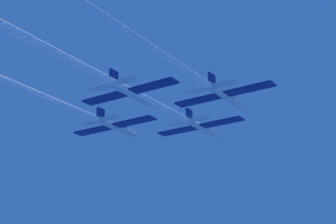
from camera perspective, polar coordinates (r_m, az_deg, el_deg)
The scene contains 4 objects.
jet_lead at distance 95.21m, azimuth -1.99°, elevation 1.22°, with size 18.36×61.04×3.04m.
jet_left_wing at distance 92.79m, azimuth -13.36°, elevation 1.85°, with size 18.36×67.20×3.04m.
jet_right_wing at distance 78.87m, azimuth -1.29°, elevation 6.32°, with size 18.36×67.62×3.04m.
jet_slot at distance 78.85m, azimuth -12.29°, elevation 6.20°, with size 18.36×63.86×3.04m.
Camera 1 is at (52.04, -90.17, -34.05)m, focal length 59.44 mm.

